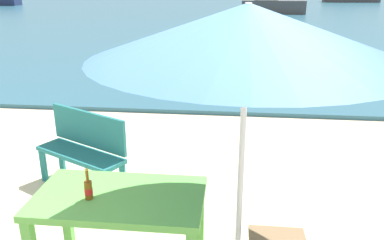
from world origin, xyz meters
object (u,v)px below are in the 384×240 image
at_px(swimmer_person, 249,67).
at_px(beer_bottle_amber, 88,188).
at_px(picnic_table_green, 120,206).
at_px(boat_tanker, 272,5).
at_px(bench_teal_center, 84,146).
at_px(patio_umbrella, 247,32).

bearing_deg(swimmer_person, beer_bottle_amber, -101.11).
bearing_deg(swimmer_person, picnic_table_green, -99.63).
height_order(picnic_table_green, beer_bottle_amber, beer_bottle_amber).
bearing_deg(boat_tanker, picnic_table_green, -97.29).
distance_m(picnic_table_green, boat_tanker, 27.53).
xyz_separation_m(swimmer_person, boat_tanker, (2.19, 19.61, 0.43)).
relative_size(picnic_table_green, bench_teal_center, 1.14).
xyz_separation_m(bench_teal_center, boat_tanker, (4.36, 25.86, 0.12)).
bearing_deg(beer_bottle_amber, bench_teal_center, 112.70).
height_order(picnic_table_green, bench_teal_center, bench_teal_center).
bearing_deg(bench_teal_center, patio_umbrella, -41.37).
bearing_deg(boat_tanker, swimmer_person, -96.36).
bearing_deg(beer_bottle_amber, picnic_table_green, 21.06).
xyz_separation_m(picnic_table_green, swimmer_person, (1.30, 7.69, -0.41)).
distance_m(patio_umbrella, swimmer_person, 8.10).
relative_size(bench_teal_center, boat_tanker, 0.27).
distance_m(bench_teal_center, boat_tanker, 26.22).
relative_size(picnic_table_green, boat_tanker, 0.31).
bearing_deg(patio_umbrella, swimmer_person, 87.67).
distance_m(picnic_table_green, beer_bottle_amber, 0.31).
relative_size(patio_umbrella, swimmer_person, 5.61).
bearing_deg(boat_tanker, bench_teal_center, -99.56).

